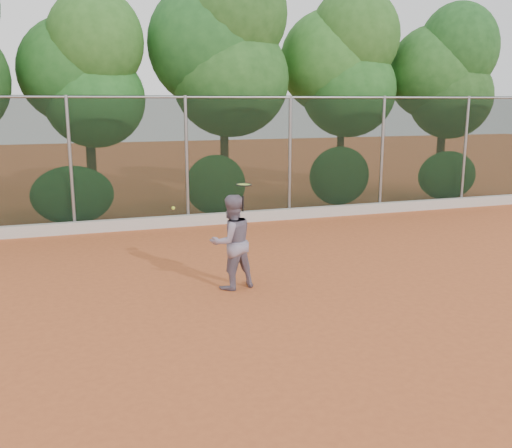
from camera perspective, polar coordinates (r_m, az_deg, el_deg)
name	(u,v)px	position (r m, az deg, el deg)	size (l,w,h in m)	color
ground	(275,311)	(9.42, 1.93, -8.69)	(80.00, 80.00, 0.00)	#BC592C
concrete_curb	(190,220)	(15.71, -6.66, 0.36)	(24.00, 0.20, 0.30)	beige
tennis_player	(232,242)	(10.30, -2.46, -1.80)	(0.84, 0.66, 1.73)	gray
chainlink_fence	(187,157)	(15.63, -6.95, 6.64)	(24.09, 0.09, 3.50)	black
foliage_backdrop	(152,64)	(17.44, -10.34, 15.48)	(23.70, 3.63, 7.55)	#46321A
tennis_racket	(244,187)	(10.09, -1.24, 3.73)	(0.36, 0.36, 0.51)	black
tennis_ball_in_flight	(173,208)	(10.47, -8.28, 1.59)	(0.06, 0.06, 0.06)	#CEEC35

